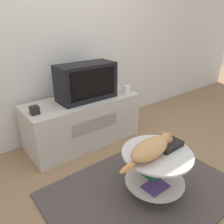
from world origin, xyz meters
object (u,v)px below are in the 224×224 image
object	(u,v)px
dvd_box	(167,144)
cat	(151,148)
tv	(86,82)
speaker	(35,110)

from	to	relation	value
dvd_box	cat	size ratio (longest dim) A/B	0.36
dvd_box	cat	xyz separation A→B (m)	(-0.20, -0.01, 0.04)
tv	dvd_box	distance (m)	1.16
cat	dvd_box	bearing A→B (deg)	-5.16
speaker	cat	distance (m)	1.19
tv	speaker	distance (m)	0.66
speaker	cat	size ratio (longest dim) A/B	0.13
speaker	cat	bearing A→B (deg)	-64.14
cat	speaker	bearing A→B (deg)	108.79
tv	dvd_box	size ratio (longest dim) A/B	2.94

